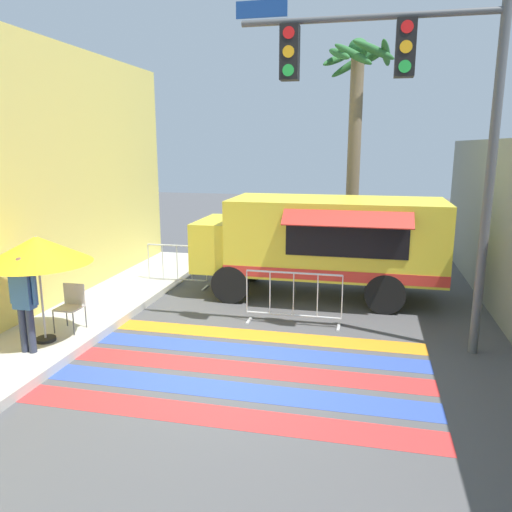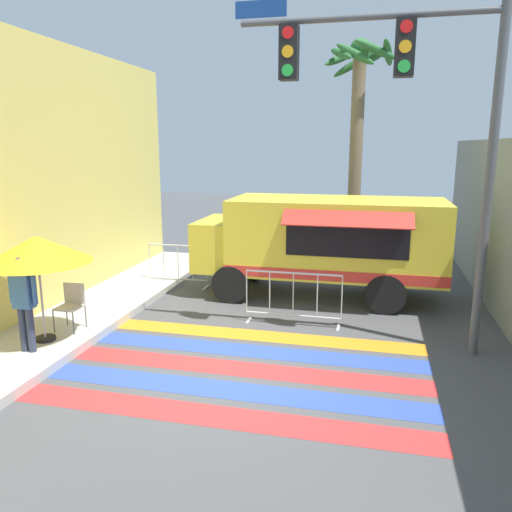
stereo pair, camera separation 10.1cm
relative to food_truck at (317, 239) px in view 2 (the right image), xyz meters
The scene contains 10 objects.
ground_plane 4.98m from the food_truck, 100.08° to the right, with size 60.00×60.00×0.00m, color #4C4C4F.
crosswalk_painted 4.74m from the food_truck, 100.66° to the right, with size 6.40×3.60×0.01m.
food_truck is the anchor object (origin of this frame).
traffic_signal_pole 4.45m from the food_truck, 59.22° to the right, with size 4.44×0.29×6.07m.
patio_umbrella 6.29m from the food_truck, 135.09° to the right, with size 1.88×1.88×1.94m.
folding_chair 5.76m from the food_truck, 138.82° to the right, with size 0.44×0.44×0.88m.
vendor_person 6.62m from the food_truck, 131.79° to the right, with size 0.53×0.22×1.68m.
barricade_front 2.33m from the food_truck, 96.16° to the right, with size 2.00×0.44×1.13m.
barricade_side 3.74m from the food_truck, behind, with size 1.64×0.44×1.13m.
palm_tree 5.29m from the food_truck, 80.70° to the left, with size 2.28×2.27×6.77m.
Camera 2 is at (2.11, -7.20, 3.65)m, focal length 35.00 mm.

